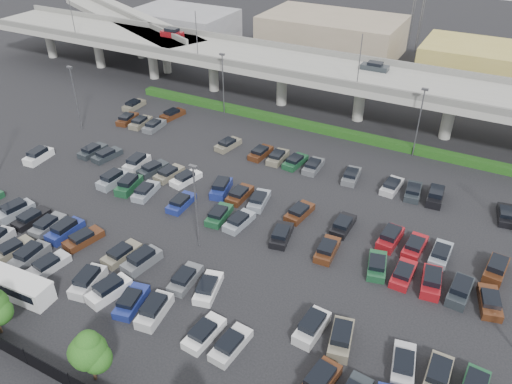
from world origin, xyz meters
TOP-DOWN VIEW (x-y plane):
  - ground at (0.00, 0.00)m, footprint 280.00×280.00m
  - overpass at (-0.21, 32.03)m, footprint 150.00×13.00m
  - on_ramp at (-52.10, 43.05)m, footprint 50.93×30.13m
  - hedge at (0.00, 25.00)m, footprint 66.00×1.60m
  - fence at (-0.05, -28.00)m, footprint 70.00×0.10m
  - tree_row at (0.70, -26.53)m, footprint 65.07×3.66m
  - shuttle_bus at (-11.08, -22.58)m, footprint 7.13×2.81m
  - parked_cars at (-0.04, -4.88)m, footprint 63.02×41.66m
  - light_poles at (-4.13, 2.00)m, footprint 66.90×48.38m
  - distant_buildings at (12.38, 61.81)m, footprint 138.00×24.00m

SIDE VIEW (x-z plane):
  - ground at x=0.00m, z-range 0.00..0.00m
  - hedge at x=0.00m, z-range 0.00..1.10m
  - parked_cars at x=-0.04m, z-range -0.21..1.46m
  - fence at x=-0.05m, z-range -0.10..1.90m
  - shuttle_bus at x=-11.08m, z-range 0.10..2.35m
  - tree_row at x=0.70m, z-range 0.55..6.49m
  - distant_buildings at x=12.38m, z-range -0.76..8.24m
  - light_poles at x=-4.13m, z-range 1.09..11.39m
  - on_ramp at x=-52.10m, z-range 2.46..11.26m
  - overpass at x=-0.21m, z-range -0.93..14.87m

